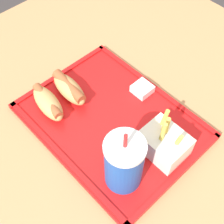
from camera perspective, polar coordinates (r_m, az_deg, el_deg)
ground_plane at (r=1.40m, az=0.27°, el=-19.29°), size 8.00×8.00×0.00m
dining_table at (r=1.05m, az=0.35°, el=-13.66°), size 1.08×1.11×0.74m
food_tray at (r=0.72m, az=0.00°, el=-1.60°), size 0.40×0.30×0.01m
soda_cup at (r=0.59m, az=2.19°, el=-9.28°), size 0.08×0.08×0.16m
hot_dog_far at (r=0.73m, az=-11.64°, el=1.69°), size 0.12×0.06×0.04m
hot_dog_near at (r=0.75m, az=-7.84°, el=4.35°), size 0.12×0.05×0.04m
fries_carton at (r=0.66m, az=9.53°, el=-5.59°), size 0.10×0.08×0.11m
sauce_cup_mayo at (r=0.76m, az=5.57°, el=4.26°), size 0.04×0.04×0.02m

